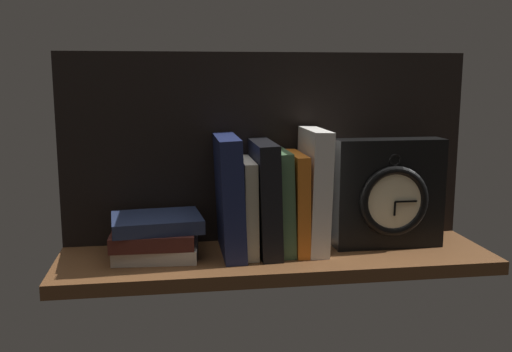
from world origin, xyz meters
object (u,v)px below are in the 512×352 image
book_cream_twain (247,206)px  book_green_romantic (282,201)px  book_orange_pandolfini (296,202)px  book_white_catcher (314,190)px  book_navy_bierce (229,196)px  book_stack_side (155,236)px  framed_clock (389,194)px  book_black_skeptic (265,197)px

book_cream_twain → book_green_romantic: (6.78, 0.00, 0.81)cm
book_orange_pandolfini → book_white_catcher: 4.03cm
book_navy_bierce → book_orange_pandolfini: book_navy_bierce is taller
book_stack_side → book_white_catcher: bearing=0.4°
book_cream_twain → book_white_catcher: 13.16cm
book_orange_pandolfini → framed_clock: size_ratio=0.89×
book_orange_pandolfini → framed_clock: bearing=-1.8°
book_black_skeptic → book_orange_pandolfini: bearing=0.0°
book_navy_bierce → book_black_skeptic: (6.82, 0.00, -0.57)cm
book_white_catcher → book_orange_pandolfini: bearing=180.0°
book_cream_twain → book_green_romantic: size_ratio=0.92×
book_green_romantic → book_stack_side: book_green_romantic is taller
framed_clock → book_stack_side: bearing=179.5°
book_navy_bierce → book_black_skeptic: 6.85cm
book_green_romantic → book_orange_pandolfini: book_green_romantic is taller
book_green_romantic → book_stack_side: (-24.21, -0.22, -5.78)cm
book_cream_twain → book_green_romantic: bearing=0.0°
book_navy_bierce → book_black_skeptic: bearing=0.0°
book_green_romantic → book_black_skeptic: bearing=180.0°
book_navy_bierce → book_white_catcher: bearing=0.0°
book_black_skeptic → book_orange_pandolfini: book_black_skeptic is taller
book_orange_pandolfini → book_stack_side: 27.50cm
book_orange_pandolfini → book_white_catcher: bearing=0.0°
book_navy_bierce → book_black_skeptic: size_ratio=1.05×
book_green_romantic → book_stack_side: 24.89cm
book_orange_pandolfini → framed_clock: (18.40, -0.58, 1.10)cm
book_black_skeptic → book_white_catcher: bearing=0.0°
book_cream_twain → framed_clock: size_ratio=0.84×
book_white_catcher → book_stack_side: book_white_catcher is taller
book_orange_pandolfini → book_white_catcher: size_ratio=0.81×
book_black_skeptic → book_green_romantic: bearing=0.0°
book_cream_twain → book_orange_pandolfini: size_ratio=0.95×
book_green_romantic → book_navy_bierce: bearing=180.0°
book_navy_bierce → book_green_romantic: book_navy_bierce is taller
book_white_catcher → book_cream_twain: bearing=180.0°
book_stack_side → book_green_romantic: bearing=0.5°
book_black_skeptic → book_stack_side: size_ratio=1.21×
book_green_romantic → book_cream_twain: bearing=180.0°
book_navy_bierce → book_green_romantic: bearing=0.0°
book_navy_bierce → book_green_romantic: size_ratio=1.14×
book_black_skeptic → book_white_catcher: 9.57cm
book_green_romantic → book_stack_side: bearing=-179.5°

